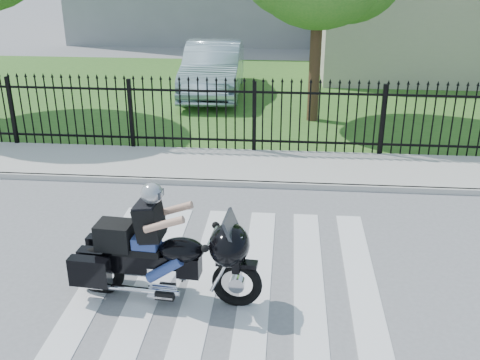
{
  "coord_description": "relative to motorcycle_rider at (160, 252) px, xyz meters",
  "views": [
    {
      "loc": [
        0.8,
        -6.88,
        4.74
      ],
      "look_at": [
        0.01,
        1.98,
        1.0
      ],
      "focal_mm": 42.0,
      "sensor_mm": 36.0,
      "label": 1
    }
  ],
  "objects": [
    {
      "name": "ground",
      "position": [
        0.94,
        0.13,
        -0.75
      ],
      "size": [
        120.0,
        120.0,
        0.0
      ],
      "primitive_type": "plane",
      "color": "slate",
      "rests_on": "ground"
    },
    {
      "name": "crosswalk",
      "position": [
        0.94,
        0.13,
        -0.75
      ],
      "size": [
        5.0,
        5.5,
        0.01
      ],
      "primitive_type": null,
      "color": "silver",
      "rests_on": "ground"
    },
    {
      "name": "sidewalk",
      "position": [
        0.94,
        5.13,
        -0.69
      ],
      "size": [
        40.0,
        2.0,
        0.12
      ],
      "primitive_type": "cube",
      "color": "#ADAAA3",
      "rests_on": "ground"
    },
    {
      "name": "curb",
      "position": [
        0.94,
        4.13,
        -0.69
      ],
      "size": [
        40.0,
        0.12,
        0.12
      ],
      "primitive_type": "cube",
      "color": "#ADAAA3",
      "rests_on": "ground"
    },
    {
      "name": "grass_strip",
      "position": [
        0.94,
        12.13,
        -0.74
      ],
      "size": [
        40.0,
        12.0,
        0.02
      ],
      "primitive_type": "cube",
      "color": "#316020",
      "rests_on": "ground"
    },
    {
      "name": "iron_fence",
      "position": [
        0.94,
        6.13,
        0.15
      ],
      "size": [
        26.0,
        0.04,
        1.8
      ],
      "color": "black",
      "rests_on": "ground"
    },
    {
      "name": "building_low",
      "position": [
        7.94,
        16.13,
        1.0
      ],
      "size": [
        10.0,
        6.0,
        3.5
      ],
      "primitive_type": "cube",
      "color": "#B9AE9A",
      "rests_on": "ground"
    },
    {
      "name": "motorcycle_rider",
      "position": [
        0.0,
        0.0,
        0.0
      ],
      "size": [
        2.78,
        0.98,
        1.84
      ],
      "rotation": [
        0.0,
        0.0,
        -0.08
      ],
      "color": "black",
      "rests_on": "ground"
    },
    {
      "name": "parked_car",
      "position": [
        -0.82,
        11.92,
        0.13
      ],
      "size": [
        2.01,
        5.28,
        1.72
      ],
      "primitive_type": "imported",
      "rotation": [
        0.0,
        0.0,
        0.04
      ],
      "color": "#95AFBC",
      "rests_on": "grass_strip"
    }
  ]
}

